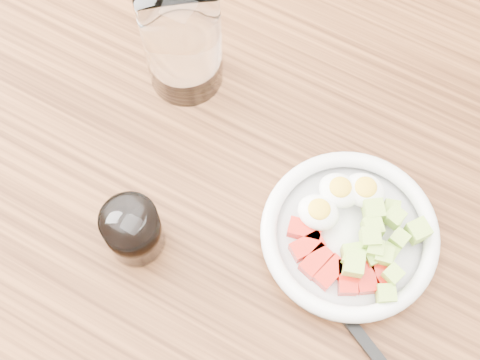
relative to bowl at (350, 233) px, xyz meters
The scene contains 5 objects.
ground 0.80m from the bowl, behind, with size 4.00×4.00×0.00m, color brown.
dining_table 0.17m from the bowl, behind, with size 1.50×0.90×0.77m.
bowl is the anchor object (origin of this frame).
water_glass 0.28m from the bowl, 160.09° to the left, with size 0.09×0.09×0.16m, color white.
coffee_glass 0.23m from the bowl, 150.52° to the right, with size 0.06×0.06×0.07m.
Camera 1 is at (0.13, -0.24, 1.47)m, focal length 50.00 mm.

